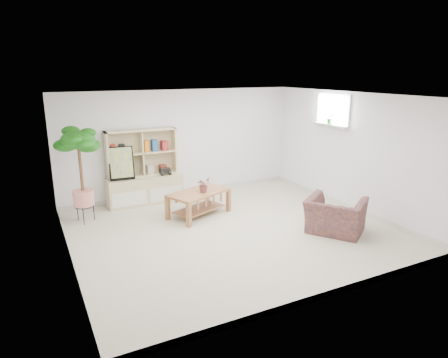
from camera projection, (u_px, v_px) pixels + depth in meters
name	position (u px, v px, depth m)	size (l,w,h in m)	color
floor	(232.00, 231.00, 7.23)	(5.50, 5.00, 0.01)	beige
ceiling	(233.00, 96.00, 6.59)	(5.50, 5.00, 0.01)	white
walls	(232.00, 166.00, 6.91)	(5.51, 5.01, 2.40)	white
baseboard	(232.00, 228.00, 7.22)	(5.50, 5.00, 0.10)	silver
window	(333.00, 110.00, 8.40)	(0.10, 0.98, 0.68)	#CCDEFF
window_sill	(330.00, 125.00, 8.46)	(0.14, 1.00, 0.04)	silver
storage_unit	(144.00, 167.00, 8.53)	(1.60, 0.54, 1.60)	beige
poster	(121.00, 163.00, 8.22)	(0.51, 0.12, 0.70)	yellow
toy_truck	(165.00, 171.00, 8.69)	(0.31, 0.21, 0.17)	black
coffee_table	(199.00, 203.00, 7.93)	(1.21, 0.66, 0.50)	brown
table_plant	(203.00, 185.00, 7.80)	(0.27, 0.23, 0.30)	#236927
floor_tree	(81.00, 176.00, 7.41)	(0.67, 0.67, 1.83)	#17520E
armchair	(335.00, 213.00, 7.06)	(0.97, 0.85, 0.72)	#181D3C
sill_plant	(330.00, 118.00, 8.44)	(0.14, 0.11, 0.25)	#17520E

